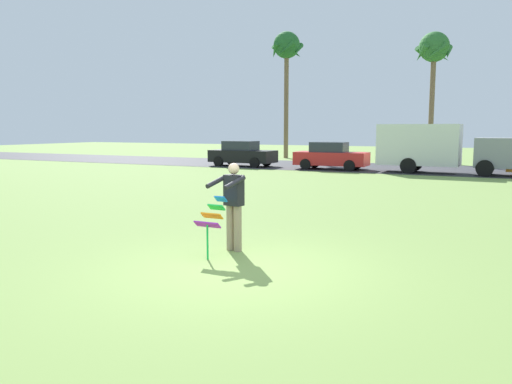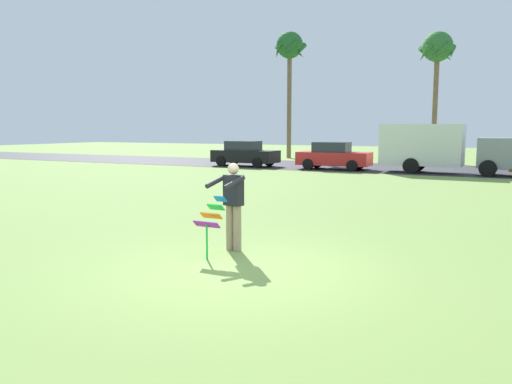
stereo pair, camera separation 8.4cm
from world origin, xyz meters
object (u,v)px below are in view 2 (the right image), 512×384
parked_car_black (245,154)px  kite_held (211,218)px  parked_car_red (333,156)px  person_kite_flyer (233,203)px  palm_tree_right_near (437,53)px  palm_tree_left_near (290,51)px  parked_truck_grey_van (438,147)px

parked_car_black → kite_held: bearing=-64.2°
parked_car_red → person_kite_flyer: bearing=-78.2°
person_kite_flyer → parked_car_red: person_kite_flyer is taller
person_kite_flyer → palm_tree_right_near: bearing=89.6°
person_kite_flyer → palm_tree_left_near: size_ratio=0.17×
parked_car_black → parked_truck_grey_van: parked_truck_grey_van is taller
person_kite_flyer → kite_held: (-0.11, -0.63, -0.20)m
person_kite_flyer → parked_truck_grey_van: 19.89m
parked_car_red → parked_truck_grey_van: (5.76, -0.00, 0.64)m
parked_car_red → parked_truck_grey_van: parked_truck_grey_van is taller
parked_car_black → palm_tree_right_near: palm_tree_right_near is taller
parked_car_black → palm_tree_left_near: bearing=95.4°
parked_truck_grey_van → palm_tree_left_near: palm_tree_left_near is taller
person_kite_flyer → parked_truck_grey_van: size_ratio=0.26×
kite_held → palm_tree_left_near: bearing=109.7°
palm_tree_right_near → palm_tree_left_near: bearing=-178.4°
parked_truck_grey_van → parked_car_red: bearing=180.0°
kite_held → palm_tree_left_near: size_ratio=0.11×
person_kite_flyer → parked_car_black: 22.19m
palm_tree_left_near → palm_tree_right_near: (11.10, 0.31, -0.78)m
parked_truck_grey_van → palm_tree_left_near: bearing=142.6°
person_kite_flyer → parked_car_red: bearing=101.8°
kite_held → palm_tree_right_near: palm_tree_right_near is taller
person_kite_flyer → palm_tree_right_near: palm_tree_right_near is taller
person_kite_flyer → parked_car_red: 20.24m
kite_held → parked_car_red: size_ratio=0.27×
kite_held → parked_truck_grey_van: (1.72, 20.45, 0.66)m
palm_tree_right_near → parked_truck_grey_van: bearing=-82.0°
kite_held → parked_car_red: 20.84m
person_kite_flyer → palm_tree_left_near: 32.19m
person_kite_flyer → parked_truck_grey_van: parked_truck_grey_van is taller
parked_car_red → palm_tree_left_near: palm_tree_left_near is taller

